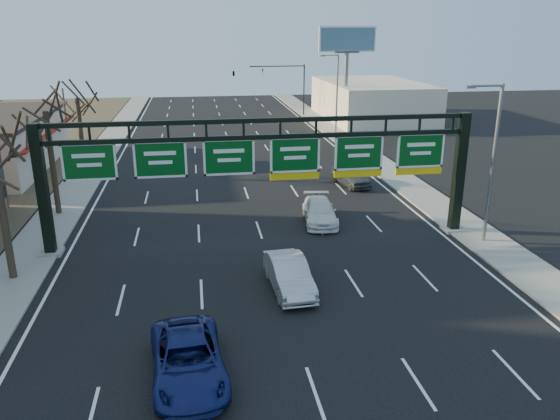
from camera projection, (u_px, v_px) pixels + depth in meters
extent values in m
plane|color=black|center=(286.00, 308.00, 24.13)|extent=(160.00, 160.00, 0.00)
cube|color=gray|center=(74.00, 192.00, 40.96)|extent=(3.00, 120.00, 0.12)
cube|color=gray|center=(399.00, 178.00, 44.74)|extent=(3.00, 120.00, 0.12)
cube|color=white|center=(244.00, 186.00, 42.86)|extent=(21.60, 120.00, 0.01)
cube|color=black|center=(43.00, 191.00, 28.75)|extent=(0.55, 0.55, 7.20)
cube|color=gray|center=(51.00, 253.00, 29.86)|extent=(1.20, 1.20, 0.20)
cube|color=black|center=(459.00, 174.00, 32.21)|extent=(0.55, 0.55, 7.20)
cube|color=gray|center=(453.00, 229.00, 33.32)|extent=(1.20, 1.20, 0.20)
cube|color=black|center=(262.00, 120.00, 29.39)|extent=(23.40, 0.25, 0.25)
cube|color=black|center=(262.00, 137.00, 29.67)|extent=(23.40, 0.25, 0.25)
cube|color=#044515|center=(89.00, 162.00, 28.65)|extent=(2.80, 0.10, 2.00)
cube|color=#044515|center=(160.00, 159.00, 29.19)|extent=(2.80, 0.10, 2.00)
cube|color=#044515|center=(229.00, 157.00, 29.74)|extent=(2.80, 0.10, 2.00)
cube|color=#044515|center=(295.00, 155.00, 30.28)|extent=(2.80, 0.10, 2.00)
cube|color=yellow|center=(295.00, 176.00, 30.66)|extent=(2.80, 0.10, 0.40)
cube|color=#044515|center=(359.00, 152.00, 30.82)|extent=(2.80, 0.10, 2.00)
cube|color=yellow|center=(358.00, 173.00, 31.21)|extent=(2.80, 0.10, 0.40)
cube|color=#044515|center=(420.00, 150.00, 31.36)|extent=(2.80, 0.10, 2.00)
cube|color=yellow|center=(419.00, 171.00, 31.75)|extent=(2.80, 0.10, 0.40)
cube|color=#9F1A0F|center=(48.00, 133.00, 47.92)|extent=(1.20, 18.00, 0.40)
cube|color=beige|center=(371.00, 101.00, 73.13)|extent=(12.00, 20.00, 5.00)
cylinder|color=#2C2318|center=(4.00, 219.00, 25.92)|extent=(0.36, 0.36, 6.08)
cylinder|color=#2C2318|center=(52.00, 162.00, 35.17)|extent=(0.36, 0.36, 6.84)
cylinder|color=#2C2318|center=(81.00, 136.00, 44.60)|extent=(0.36, 0.36, 6.46)
cylinder|color=slate|center=(493.00, 164.00, 30.15)|extent=(0.20, 0.20, 9.00)
cylinder|color=slate|center=(487.00, 83.00, 28.62)|extent=(1.80, 0.12, 0.12)
cube|color=slate|center=(471.00, 85.00, 28.50)|extent=(0.50, 0.22, 0.15)
cylinder|color=slate|center=(337.00, 94.00, 62.00)|extent=(0.20, 0.20, 9.00)
cylinder|color=slate|center=(330.00, 54.00, 60.47)|extent=(1.80, 0.12, 0.12)
cube|color=slate|center=(322.00, 55.00, 60.35)|extent=(0.50, 0.22, 0.15)
cylinder|color=slate|center=(346.00, 90.00, 67.07)|extent=(0.50, 0.50, 9.00)
cube|color=slate|center=(347.00, 52.00, 65.64)|extent=(3.00, 0.30, 0.20)
cube|color=white|center=(347.00, 39.00, 65.17)|extent=(7.00, 0.30, 3.00)
cube|color=#426A84|center=(348.00, 39.00, 64.98)|extent=(6.60, 0.05, 2.60)
cylinder|color=black|center=(304.00, 90.00, 76.28)|extent=(0.18, 0.18, 7.00)
cylinder|color=black|center=(277.00, 66.00, 74.68)|extent=(7.60, 0.14, 0.14)
imported|color=black|center=(263.00, 72.00, 74.63)|extent=(0.20, 0.20, 1.00)
imported|color=black|center=(233.00, 73.00, 74.04)|extent=(0.54, 0.54, 1.62)
imported|color=navy|center=(188.00, 360.00, 19.08)|extent=(2.92, 5.59, 1.50)
imported|color=#B0B1B6|center=(289.00, 274.00, 25.64)|extent=(1.95, 4.80, 1.55)
imported|color=white|center=(320.00, 211.00, 34.65)|extent=(2.52, 5.05, 1.41)
imported|color=#45474A|center=(351.00, 176.00, 42.81)|extent=(2.62, 4.66, 1.50)
imported|color=#ABABB0|center=(221.00, 158.00, 48.59)|extent=(2.29, 5.03, 1.60)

